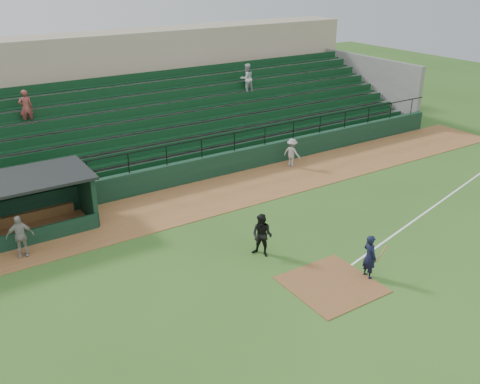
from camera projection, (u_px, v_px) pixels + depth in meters
ground at (313, 272)px, 19.40m from camera, size 90.00×90.00×0.00m
warning_track at (207, 197)px, 25.56m from camera, size 40.00×4.00×0.03m
home_plate_dirt at (331, 284)px, 18.63m from camera, size 3.00×3.00×0.03m
foul_line at (429, 210)px, 24.30m from camera, size 17.49×4.44×0.01m
stadium_structure at (136, 113)px, 31.15m from camera, size 38.00×13.08×6.40m
batter_at_plate at (370, 257)px, 18.77m from camera, size 1.03×0.70×1.70m
umpire at (262, 235)px, 20.18m from camera, size 1.00×1.07×1.74m
runner at (292, 153)px, 29.11m from camera, size 0.92×1.18×1.60m
dugout_player_a at (20, 236)px, 20.09m from camera, size 1.07×0.60×1.72m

